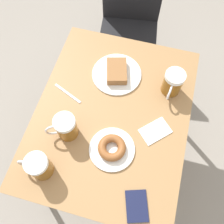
# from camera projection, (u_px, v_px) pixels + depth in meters

# --- Properties ---
(ground_plane) EXTENTS (8.00, 8.00, 0.00)m
(ground_plane) POSITION_uv_depth(u_px,v_px,m) (112.00, 154.00, 1.84)
(ground_plane) COLOR gray
(table) EXTENTS (0.73, 0.95, 0.71)m
(table) POSITION_uv_depth(u_px,v_px,m) (112.00, 119.00, 1.26)
(table) COLOR #997044
(table) RESTS_ON ground_plane
(chair) EXTENTS (0.45, 0.45, 0.85)m
(chair) POSITION_uv_depth(u_px,v_px,m) (130.00, 19.00, 1.73)
(chair) COLOR black
(chair) RESTS_ON ground_plane
(plate_with_cake) EXTENTS (0.26, 0.26, 0.05)m
(plate_with_cake) POSITION_uv_depth(u_px,v_px,m) (117.00, 73.00, 1.28)
(plate_with_cake) COLOR white
(plate_with_cake) RESTS_ON table
(plate_with_donut) EXTENTS (0.21, 0.21, 0.05)m
(plate_with_donut) POSITION_uv_depth(u_px,v_px,m) (112.00, 148.00, 1.11)
(plate_with_donut) COLOR white
(plate_with_donut) RESTS_ON table
(beer_mug_left) EXTENTS (0.10, 0.14, 0.13)m
(beer_mug_left) POSITION_uv_depth(u_px,v_px,m) (173.00, 83.00, 1.20)
(beer_mug_left) COLOR #8C5619
(beer_mug_left) RESTS_ON table
(beer_mug_center) EXTENTS (0.13, 0.10, 0.13)m
(beer_mug_center) POSITION_uv_depth(u_px,v_px,m) (66.00, 127.00, 1.10)
(beer_mug_center) COLOR #8C5619
(beer_mug_center) RESTS_ON table
(beer_mug_right) EXTENTS (0.14, 0.10, 0.13)m
(beer_mug_right) POSITION_uv_depth(u_px,v_px,m) (39.00, 166.00, 1.03)
(beer_mug_right) COLOR #8C5619
(beer_mug_right) RESTS_ON table
(napkin_folded) EXTENTS (0.16, 0.16, 0.00)m
(napkin_folded) POSITION_uv_depth(u_px,v_px,m) (155.00, 131.00, 1.16)
(napkin_folded) COLOR white
(napkin_folded) RESTS_ON table
(fork) EXTENTS (0.16, 0.08, 0.00)m
(fork) POSITION_uv_depth(u_px,v_px,m) (68.00, 93.00, 1.25)
(fork) COLOR silver
(fork) RESTS_ON table
(passport_near_edge) EXTENTS (0.12, 0.15, 0.01)m
(passport_near_edge) POSITION_uv_depth(u_px,v_px,m) (137.00, 206.00, 1.02)
(passport_near_edge) COLOR #141938
(passport_near_edge) RESTS_ON table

